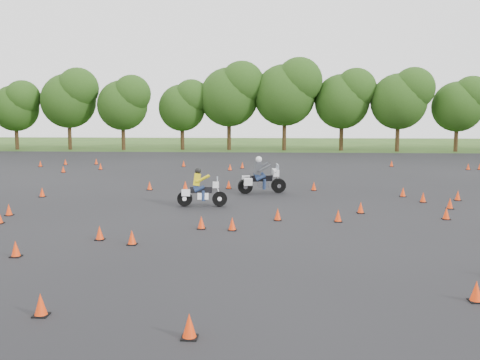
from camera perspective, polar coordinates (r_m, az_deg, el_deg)
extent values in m
plane|color=#2D5119|center=(19.80, -0.70, -4.89)|extent=(140.00, 140.00, 0.00)
plane|color=black|center=(25.69, 0.27, -2.09)|extent=(62.00, 62.00, 0.00)
cone|color=#F8390A|center=(29.14, -5.86, -0.58)|extent=(0.26, 0.26, 0.45)
cone|color=#F8390A|center=(44.75, -15.08, 1.91)|extent=(0.26, 0.26, 0.45)
cone|color=#F8390A|center=(43.05, 15.87, 1.68)|extent=(0.26, 0.26, 0.45)
cone|color=#F8390A|center=(18.14, -14.74, -5.51)|extent=(0.26, 0.26, 0.45)
cone|color=#F8390A|center=(22.71, 12.75, -2.92)|extent=(0.26, 0.26, 0.45)
cone|color=#F8390A|center=(16.83, -22.82, -6.82)|extent=(0.26, 0.26, 0.45)
cone|color=#F8390A|center=(41.56, -6.03, 1.73)|extent=(0.26, 0.26, 0.45)
cone|color=#F8390A|center=(42.90, 24.21, 1.31)|extent=(0.26, 0.26, 0.45)
cone|color=#F8390A|center=(13.07, 23.89, -10.86)|extent=(0.26, 0.26, 0.45)
cone|color=#F8390A|center=(29.28, -1.21, -0.50)|extent=(0.26, 0.26, 0.45)
cone|color=#F8390A|center=(40.58, -14.66, 1.41)|extent=(0.26, 0.26, 0.45)
cone|color=#F8390A|center=(17.27, -11.46, -6.05)|extent=(0.26, 0.26, 0.45)
cone|color=#F8390A|center=(44.08, -20.52, 1.63)|extent=(0.26, 0.26, 0.45)
cone|color=#F8390A|center=(19.23, -4.15, -4.57)|extent=(0.26, 0.26, 0.45)
cone|color=#F8390A|center=(45.01, -18.13, 1.83)|extent=(0.26, 0.26, 0.45)
cone|color=#F8390A|center=(28.18, -20.35, -1.25)|extent=(0.26, 0.26, 0.45)
cone|color=#F8390A|center=(24.88, 21.49, -2.37)|extent=(0.26, 0.26, 0.45)
cone|color=#F8390A|center=(39.26, -18.33, 1.09)|extent=(0.26, 0.26, 0.45)
cone|color=#F8390A|center=(27.38, 22.21, -1.57)|extent=(0.26, 0.26, 0.45)
cone|color=#F8390A|center=(42.46, 23.17, 1.31)|extent=(0.26, 0.26, 0.45)
cone|color=#F8390A|center=(18.95, -0.84, -4.73)|extent=(0.26, 0.26, 0.45)
cone|color=#F8390A|center=(20.74, 4.04, -3.71)|extent=(0.26, 0.26, 0.45)
cone|color=#F8390A|center=(11.93, -20.49, -12.41)|extent=(0.26, 0.26, 0.45)
cone|color=#F8390A|center=(40.11, 0.25, 1.58)|extent=(0.26, 0.26, 0.45)
cone|color=#F8390A|center=(23.61, -23.43, -2.95)|extent=(0.26, 0.26, 0.45)
cone|color=#F8390A|center=(20.76, 10.42, -3.80)|extent=(0.26, 0.26, 0.45)
cone|color=#F8390A|center=(27.70, 17.00, -1.26)|extent=(0.26, 0.26, 0.45)
cone|color=#F8390A|center=(22.37, 21.14, -3.38)|extent=(0.26, 0.26, 0.45)
cone|color=#F8390A|center=(28.90, 7.89, -0.67)|extent=(0.26, 0.26, 0.45)
cone|color=#F8390A|center=(29.22, -9.62, -0.62)|extent=(0.26, 0.26, 0.45)
cone|color=#F8390A|center=(38.71, -1.07, 1.37)|extent=(0.26, 0.26, 0.45)
cone|color=#F8390A|center=(26.26, 18.94, -1.78)|extent=(0.26, 0.26, 0.45)
cone|color=#F8390A|center=(10.23, -5.43, -15.30)|extent=(0.26, 0.26, 0.45)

